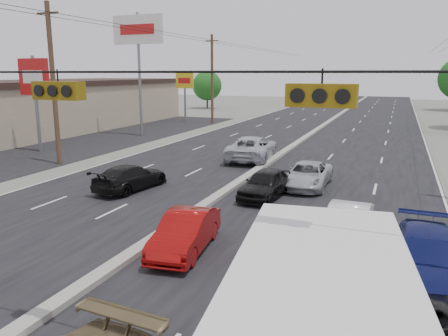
{
  "coord_description": "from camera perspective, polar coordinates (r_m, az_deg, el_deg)",
  "views": [
    {
      "loc": [
        7.6,
        -6.71,
        5.78
      ],
      "look_at": [
        1.52,
        8.52,
        2.2
      ],
      "focal_mm": 35.0,
      "sensor_mm": 36.0,
      "label": 1
    }
  ],
  "objects": [
    {
      "name": "ground",
      "position": [
        11.67,
        -24.4,
        -18.58
      ],
      "size": [
        200.0,
        200.0,
        0.0
      ],
      "primitive_type": "plane",
      "color": "#606356",
      "rests_on": "ground"
    },
    {
      "name": "road_surface",
      "position": [
        37.93,
        9.95,
        3.37
      ],
      "size": [
        20.0,
        160.0,
        0.02
      ],
      "primitive_type": "cube",
      "color": "black",
      "rests_on": "ground"
    },
    {
      "name": "center_median",
      "position": [
        37.92,
        9.96,
        3.52
      ],
      "size": [
        0.5,
        160.0,
        0.2
      ],
      "primitive_type": "cube",
      "color": "gray",
      "rests_on": "ground"
    },
    {
      "name": "strip_mall",
      "position": [
        46.33,
        -25.03,
        6.87
      ],
      "size": [
        12.0,
        42.0,
        4.6
      ],
      "primitive_type": "cube",
      "color": "tan",
      "rests_on": "ground"
    },
    {
      "name": "parking_lot",
      "position": [
        40.55,
        -15.92,
        3.65
      ],
      "size": [
        10.0,
        42.0,
        0.02
      ],
      "primitive_type": "cube",
      "color": "black",
      "rests_on": "ground"
    },
    {
      "name": "utility_pole_left_b",
      "position": [
        29.59,
        -21.39,
        10.19
      ],
      "size": [
        1.6,
        0.3,
        10.0
      ],
      "color": "#422D1E",
      "rests_on": "ground"
    },
    {
      "name": "utility_pole_left_c",
      "position": [
        50.86,
        -1.57,
        11.56
      ],
      "size": [
        1.6,
        0.3,
        10.0
      ],
      "color": "#422D1E",
      "rests_on": "ground"
    },
    {
      "name": "traffic_signals",
      "position": [
        9.14,
        -21.28,
        9.68
      ],
      "size": [
        25.0,
        0.3,
        0.54
      ],
      "color": "black",
      "rests_on": "ground"
    },
    {
      "name": "pole_sign_mid",
      "position": [
        34.87,
        -23.51,
        10.23
      ],
      "size": [
        2.6,
        0.25,
        7.0
      ],
      "color": "slate",
      "rests_on": "ground"
    },
    {
      "name": "pole_sign_billboard",
      "position": [
        41.27,
        -11.16,
        16.39
      ],
      "size": [
        5.0,
        0.25,
        11.0
      ],
      "color": "slate",
      "rests_on": "ground"
    },
    {
      "name": "pole_sign_far",
      "position": [
        52.35,
        -5.15,
        10.77
      ],
      "size": [
        2.2,
        0.25,
        6.0
      ],
      "color": "slate",
      "rests_on": "ground"
    },
    {
      "name": "tree_left_far",
      "position": [
        73.01,
        -2.22,
        10.69
      ],
      "size": [
        4.8,
        4.8,
        6.12
      ],
      "color": "#382619",
      "rests_on": "ground"
    },
    {
      "name": "red_sedan",
      "position": [
        14.54,
        -5.07,
        -8.4
      ],
      "size": [
        1.88,
        4.09,
        1.3
      ],
      "primitive_type": "imported",
      "rotation": [
        0.0,
        0.0,
        0.13
      ],
      "color": "#8D0908",
      "rests_on": "ground"
    },
    {
      "name": "queue_car_a",
      "position": [
        20.61,
        5.46,
        -2.08
      ],
      "size": [
        1.96,
        4.1,
        1.35
      ],
      "primitive_type": "imported",
      "rotation": [
        0.0,
        0.0,
        -0.09
      ],
      "color": "black",
      "rests_on": "ground"
    },
    {
      "name": "queue_car_b",
      "position": [
        15.65,
        15.8,
        -7.3
      ],
      "size": [
        1.49,
        4.0,
        1.31
      ],
      "primitive_type": "imported",
      "rotation": [
        0.0,
        0.0,
        -0.03
      ],
      "color": "silver",
      "rests_on": "ground"
    },
    {
      "name": "queue_car_c",
      "position": [
        22.87,
        10.85,
        -0.94
      ],
      "size": [
        2.07,
        4.49,
        1.25
      ],
      "primitive_type": "imported",
      "rotation": [
        0.0,
        0.0,
        -0.0
      ],
      "color": "#ADB1B5",
      "rests_on": "ground"
    },
    {
      "name": "queue_car_d",
      "position": [
        13.66,
        24.95,
        -10.69
      ],
      "size": [
        2.04,
        4.91,
        1.42
      ],
      "primitive_type": "imported",
      "rotation": [
        0.0,
        0.0,
        -0.01
      ],
      "color": "#111756",
      "rests_on": "ground"
    },
    {
      "name": "oncoming_near",
      "position": [
        22.43,
        -12.09,
        -1.22
      ],
      "size": [
        2.34,
        4.57,
        1.27
      ],
      "primitive_type": "imported",
      "rotation": [
        0.0,
        0.0,
        3.01
      ],
      "color": "black",
      "rests_on": "ground"
    },
    {
      "name": "oncoming_far",
      "position": [
        29.5,
        3.67,
        2.59
      ],
      "size": [
        3.27,
        6.07,
        1.62
      ],
      "primitive_type": "imported",
      "rotation": [
        0.0,
        0.0,
        3.25
      ],
      "color": "#B6B7BE",
      "rests_on": "ground"
    }
  ]
}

